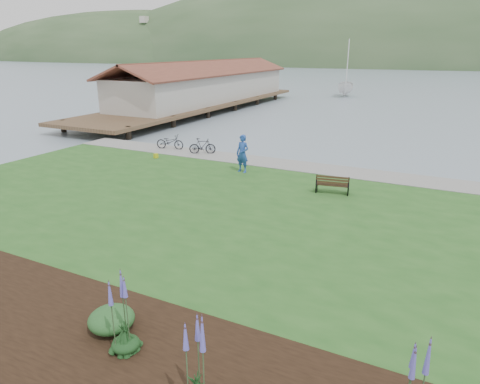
# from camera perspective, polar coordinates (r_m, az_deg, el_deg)

# --- Properties ---
(ground) EXTENTS (600.00, 600.00, 0.00)m
(ground) POSITION_cam_1_polar(r_m,az_deg,el_deg) (17.74, 5.36, -3.65)
(ground) COLOR gray
(ground) RESTS_ON ground
(lawn) EXTENTS (34.00, 20.00, 0.40)m
(lawn) POSITION_cam_1_polar(r_m,az_deg,el_deg) (15.96, 2.73, -5.44)
(lawn) COLOR #24551E
(lawn) RESTS_ON ground
(shoreline_path) EXTENTS (34.00, 2.20, 0.03)m
(shoreline_path) POSITION_cam_1_polar(r_m,az_deg,el_deg) (23.85, 11.49, 2.97)
(shoreline_path) COLOR gray
(shoreline_path) RESTS_ON lawn
(pier_pavilion) EXTENTS (8.00, 36.00, 5.40)m
(pier_pavilion) POSITION_cam_1_polar(r_m,az_deg,el_deg) (50.22, -4.58, 13.94)
(pier_pavilion) COLOR #4C3826
(pier_pavilion) RESTS_ON ground
(park_bench) EXTENTS (1.54, 0.84, 0.91)m
(park_bench) POSITION_cam_1_polar(r_m,az_deg,el_deg) (19.83, 12.23, 1.04)
(park_bench) COLOR black
(park_bench) RESTS_ON lawn
(person) EXTENTS (0.94, 0.72, 2.36)m
(person) POSITION_cam_1_polar(r_m,az_deg,el_deg) (22.65, 0.34, 5.57)
(person) COLOR #22489F
(person) RESTS_ON lawn
(bicycle_a) EXTENTS (1.04, 1.96, 0.97)m
(bicycle_a) POSITION_cam_1_polar(r_m,az_deg,el_deg) (28.50, -9.32, 6.62)
(bicycle_a) COLOR black
(bicycle_a) RESTS_ON lawn
(bicycle_b) EXTENTS (1.17, 1.69, 0.99)m
(bicycle_b) POSITION_cam_1_polar(r_m,az_deg,el_deg) (26.93, -5.04, 6.12)
(bicycle_b) COLOR black
(bicycle_b) RESTS_ON lawn
(sailboat) EXTENTS (10.89, 11.04, 25.30)m
(sailboat) POSITION_cam_1_polar(r_m,az_deg,el_deg) (65.71, 13.83, 12.26)
(sailboat) COLOR silver
(sailboat) RESTS_ON ground
(pannier) EXTENTS (0.22, 0.29, 0.27)m
(pannier) POSITION_cam_1_polar(r_m,az_deg,el_deg) (26.36, -11.15, 4.75)
(pannier) COLOR gold
(pannier) RESTS_ON lawn
(echium_0) EXTENTS (0.62, 0.62, 2.19)m
(echium_0) POSITION_cam_1_polar(r_m,az_deg,el_deg) (8.27, -5.91, -22.53)
(echium_0) COLOR #123415
(echium_0) RESTS_ON garden_bed
(echium_4) EXTENTS (0.62, 0.62, 2.31)m
(echium_4) POSITION_cam_1_polar(r_m,az_deg,el_deg) (9.76, -15.35, -15.57)
(echium_4) COLOR #123415
(echium_4) RESTS_ON garden_bed
(shrub_0) EXTENTS (1.08, 1.08, 0.54)m
(shrub_0) POSITION_cam_1_polar(r_m,az_deg,el_deg) (10.81, -16.77, -15.94)
(shrub_0) COLOR #1E4C21
(shrub_0) RESTS_ON garden_bed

